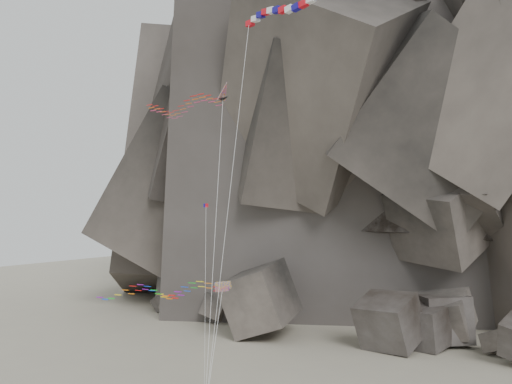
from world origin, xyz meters
The scene contains 6 objects.
headland centered at (0.00, 70.00, 42.00)m, with size 110.00×70.00×84.00m, color #5B514A, non-canonical shape.
boulder_field centered at (-5.34, 32.64, 2.78)m, with size 60.56×19.25×10.44m.
delta_kite centered at (-7.90, 2.06, 26.24)m, with size 11.85×6.87×26.16m.
banner_kite centered at (4.41, -0.08, 32.43)m, with size 10.92×6.62×31.57m.
parafoil_kite centered at (-8.80, -0.24, 9.97)m, with size 14.43×4.81×9.58m.
pennant_kite centered at (-2.91, -1.08, 13.71)m, with size 2.88×4.13×15.84m.
Camera 1 is at (22.68, -39.07, 16.73)m, focal length 40.00 mm.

